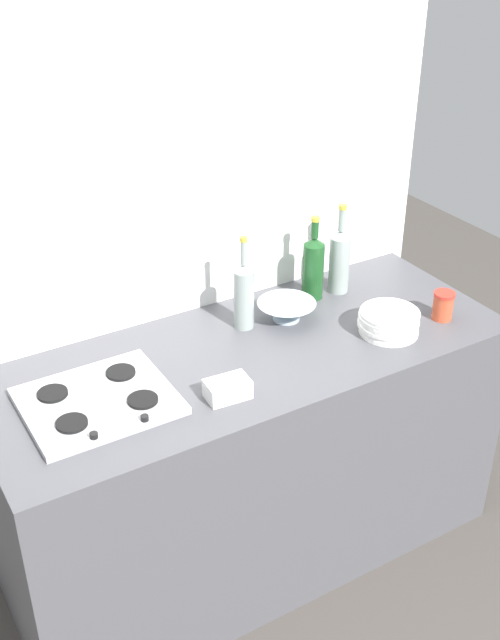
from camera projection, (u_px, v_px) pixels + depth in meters
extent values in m
plane|color=#47423D|center=(250.00, 544.00, 3.09)|extent=(6.00, 6.00, 0.00)
cube|color=#4C4C51|center=(250.00, 455.00, 2.86)|extent=(1.80, 0.70, 0.90)
cube|color=white|center=(194.00, 214.00, 2.74)|extent=(1.90, 0.06, 2.51)
cube|color=#B2B2B7|center=(98.00, 401.00, 2.37)|extent=(0.44, 0.37, 0.02)
cylinder|color=black|center=(72.00, 423.00, 2.25)|extent=(0.09, 0.09, 0.01)
cylinder|color=black|center=(143.00, 400.00, 2.35)|extent=(0.09, 0.09, 0.01)
cylinder|color=black|center=(53.00, 393.00, 2.38)|extent=(0.09, 0.09, 0.01)
cylinder|color=black|center=(121.00, 372.00, 2.47)|extent=(0.09, 0.09, 0.01)
cylinder|color=black|center=(94.00, 435.00, 2.20)|extent=(0.02, 0.02, 0.02)
cylinder|color=black|center=(145.00, 418.00, 2.27)|extent=(0.02, 0.02, 0.02)
cylinder|color=white|center=(388.00, 330.00, 2.74)|extent=(0.21, 0.21, 0.01)
cylinder|color=white|center=(389.00, 327.00, 2.73)|extent=(0.21, 0.21, 0.01)
cylinder|color=white|center=(387.00, 324.00, 2.72)|extent=(0.21, 0.21, 0.01)
cylinder|color=white|center=(389.00, 321.00, 2.71)|extent=(0.21, 0.21, 0.01)
cylinder|color=white|center=(388.00, 317.00, 2.71)|extent=(0.21, 0.21, 0.01)
cylinder|color=white|center=(390.00, 313.00, 2.70)|extent=(0.21, 0.21, 0.01)
cylinder|color=#19471E|center=(313.00, 271.00, 2.91)|extent=(0.08, 0.08, 0.21)
cone|color=#19471E|center=(314.00, 241.00, 2.85)|extent=(0.08, 0.08, 0.03)
cylinder|color=#19471E|center=(315.00, 229.00, 2.82)|extent=(0.03, 0.03, 0.07)
cylinder|color=gold|center=(315.00, 219.00, 2.80)|extent=(0.03, 0.03, 0.02)
cylinder|color=gray|center=(244.00, 299.00, 2.72)|extent=(0.07, 0.07, 0.22)
cone|color=gray|center=(244.00, 268.00, 2.66)|extent=(0.07, 0.07, 0.02)
cylinder|color=gray|center=(244.00, 253.00, 2.63)|extent=(0.02, 0.02, 0.09)
cylinder|color=gold|center=(244.00, 239.00, 2.61)|extent=(0.02, 0.02, 0.02)
cylinder|color=gray|center=(339.00, 264.00, 2.95)|extent=(0.08, 0.08, 0.22)
cone|color=gray|center=(341.00, 234.00, 2.89)|extent=(0.08, 0.08, 0.03)
cylinder|color=gray|center=(342.00, 220.00, 2.86)|extent=(0.03, 0.03, 0.08)
cylinder|color=gold|center=(343.00, 207.00, 2.83)|extent=(0.03, 0.03, 0.02)
cylinder|color=silver|center=(286.00, 318.00, 2.82)|extent=(0.09, 0.09, 0.01)
cone|color=silver|center=(286.00, 310.00, 2.80)|extent=(0.21, 0.21, 0.06)
cube|color=white|center=(228.00, 389.00, 2.40)|extent=(0.14, 0.09, 0.06)
cylinder|color=#C64C2D|center=(443.00, 307.00, 2.80)|extent=(0.07, 0.07, 0.09)
cylinder|color=red|center=(445.00, 294.00, 2.77)|extent=(0.08, 0.08, 0.01)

